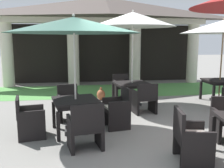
# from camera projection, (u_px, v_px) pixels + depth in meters

# --- Properties ---
(ground_plane) EXTENTS (60.00, 60.00, 0.00)m
(ground_plane) POSITION_uv_depth(u_px,v_px,m) (149.00, 145.00, 5.10)
(ground_plane) COLOR gray
(background_pavilion) EXTENTS (9.74, 2.86, 3.91)m
(background_pavilion) POSITION_uv_depth(u_px,v_px,m) (104.00, 18.00, 11.75)
(background_pavilion) COLOR beige
(background_pavilion) RESTS_ON ground
(lawn_strip) EXTENTS (11.54, 2.74, 0.01)m
(lawn_strip) POSITION_uv_depth(u_px,v_px,m) (109.00, 90.00, 10.63)
(lawn_strip) COLOR #519347
(lawn_strip) RESTS_ON ground
(patio_table_near_foreground) EXTENTS (1.15, 1.15, 0.70)m
(patio_table_near_foreground) POSITION_uv_depth(u_px,v_px,m) (132.00, 85.00, 8.21)
(patio_table_near_foreground) COLOR black
(patio_table_near_foreground) RESTS_ON ground
(patio_umbrella_near_foreground) EXTENTS (2.62, 2.62, 2.93)m
(patio_umbrella_near_foreground) POSITION_uv_depth(u_px,v_px,m) (133.00, 20.00, 7.88)
(patio_umbrella_near_foreground) COLOR #2D2D2D
(patio_umbrella_near_foreground) RESTS_ON ground
(patio_chair_near_foreground_north) EXTENTS (0.66, 0.60, 0.83)m
(patio_chair_near_foreground_north) POSITION_uv_depth(u_px,v_px,m) (122.00, 87.00, 9.24)
(patio_chair_near_foreground_north) COLOR black
(patio_chair_near_foreground_north) RESTS_ON ground
(patio_chair_near_foreground_south) EXTENTS (0.66, 0.60, 0.86)m
(patio_chair_near_foreground_south) POSITION_uv_depth(u_px,v_px,m) (145.00, 99.00, 7.25)
(patio_chair_near_foreground_south) COLOR black
(patio_chair_near_foreground_south) RESTS_ON ground
(patio_chair_mid_left_west) EXTENTS (0.64, 0.71, 0.90)m
(patio_chair_mid_left_west) POSITION_uv_depth(u_px,v_px,m) (190.00, 138.00, 4.35)
(patio_chair_mid_left_west) COLOR black
(patio_chair_mid_left_west) RESTS_ON ground
(patio_table_mid_right) EXTENTS (1.10, 1.10, 0.75)m
(patio_table_mid_right) POSITION_uv_depth(u_px,v_px,m) (76.00, 104.00, 5.72)
(patio_table_mid_right) COLOR black
(patio_table_mid_right) RESTS_ON ground
(patio_umbrella_mid_right) EXTENTS (2.83, 2.83, 2.57)m
(patio_umbrella_mid_right) POSITION_uv_depth(u_px,v_px,m) (74.00, 26.00, 5.44)
(patio_umbrella_mid_right) COLOR #2D2D2D
(patio_umbrella_mid_right) RESTS_ON ground
(patio_chair_mid_right_west) EXTENTS (0.64, 0.65, 0.87)m
(patio_chair_mid_right_west) POSITION_uv_depth(u_px,v_px,m) (29.00, 118.00, 5.46)
(patio_chair_mid_right_west) COLOR black
(patio_chair_mid_right_west) RESTS_ON ground
(patio_chair_mid_right_south) EXTENTS (0.70, 0.63, 0.91)m
(patio_chair_mid_right_south) POSITION_uv_depth(u_px,v_px,m) (86.00, 128.00, 4.83)
(patio_chair_mid_right_south) COLOR black
(patio_chair_mid_right_south) RESTS_ON ground
(patio_chair_mid_right_north) EXTENTS (0.63, 0.63, 0.89)m
(patio_chair_mid_right_north) POSITION_uv_depth(u_px,v_px,m) (69.00, 104.00, 6.68)
(patio_chair_mid_right_north) COLOR black
(patio_chair_mid_right_north) RESTS_ON ground
(patio_chair_mid_right_east) EXTENTS (0.62, 0.62, 0.94)m
(patio_chair_mid_right_east) POSITION_uv_depth(u_px,v_px,m) (118.00, 110.00, 6.06)
(patio_chair_mid_right_east) COLOR black
(patio_chair_mid_right_east) RESTS_ON ground
(patio_table_far_back) EXTENTS (0.95, 0.95, 0.74)m
(patio_table_far_back) POSITION_uv_depth(u_px,v_px,m) (220.00, 83.00, 8.59)
(patio_table_far_back) COLOR black
(patio_table_far_back) RESTS_ON ground
(patio_umbrella_far_back) EXTENTS (2.74, 2.74, 2.72)m
(patio_umbrella_far_back) POSITION_uv_depth(u_px,v_px,m) (224.00, 27.00, 8.29)
(patio_umbrella_far_back) COLOR #2D2D2D
(patio_umbrella_far_back) RESTS_ON ground
(terracotta_urn) EXTENTS (0.29, 0.29, 0.45)m
(terracotta_urn) POSITION_uv_depth(u_px,v_px,m) (101.00, 95.00, 8.90)
(terracotta_urn) COLOR #9E5633
(terracotta_urn) RESTS_ON ground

